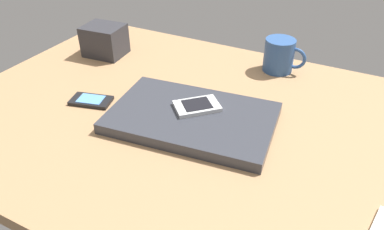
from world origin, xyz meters
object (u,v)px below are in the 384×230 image
object	(u,v)px
laptop_closed	(192,118)
coffee_mug	(280,55)
cell_phone_on_desk	(91,101)
desk_organizer	(105,40)
cell_phone_on_laptop	(197,106)

from	to	relation	value
laptop_closed	coffee_mug	bearing A→B (deg)	67.18
laptop_closed	cell_phone_on_desk	size ratio (longest dim) A/B	3.33
cell_phone_on_desk	desk_organizer	world-z (taller)	desk_organizer
laptop_closed	cell_phone_on_desk	bearing A→B (deg)	-178.45
desk_organizer	coffee_mug	distance (cm)	50.86
cell_phone_on_laptop	desk_organizer	xyz separation A→B (cm)	(-39.39, 17.51, 1.44)
cell_phone_on_laptop	coffee_mug	world-z (taller)	coffee_mug
cell_phone_on_desk	coffee_mug	bearing A→B (deg)	46.42
cell_phone_on_desk	coffee_mug	size ratio (longest dim) A/B	0.94
cell_phone_on_laptop	desk_organizer	distance (cm)	43.14
cell_phone_on_desk	laptop_closed	bearing A→B (deg)	8.15
desk_organizer	coffee_mug	bearing A→B (deg)	10.15
desk_organizer	cell_phone_on_desk	bearing A→B (deg)	-64.64
laptop_closed	desk_organizer	xyz separation A→B (cm)	(-39.36, 19.89, 3.19)
laptop_closed	coffee_mug	distance (cm)	34.86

